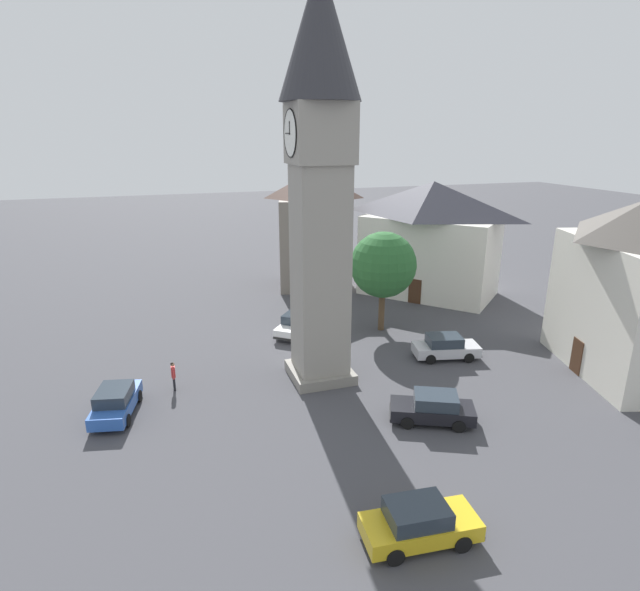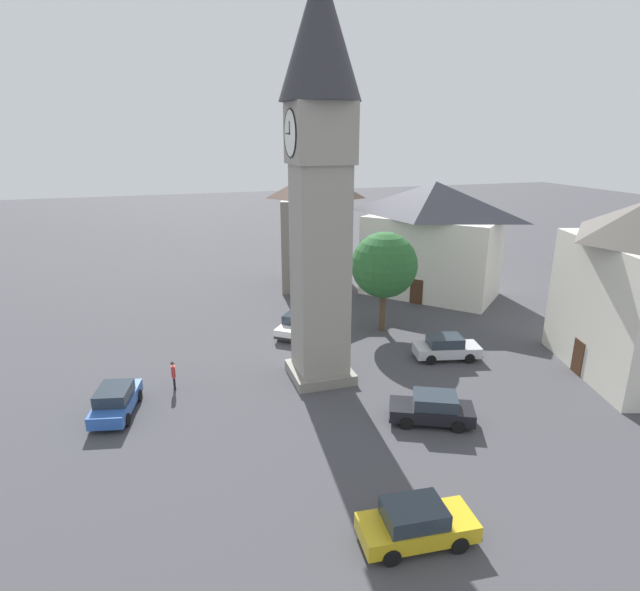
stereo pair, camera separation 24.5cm
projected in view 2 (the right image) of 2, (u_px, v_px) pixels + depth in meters
ground_plane at (320, 377)px, 30.29m from camera, size 200.00×200.00×0.00m
clock_tower at (320, 152)px, 26.40m from camera, size 4.18×4.18×21.91m
car_blue_kerb at (116, 400)px, 26.07m from camera, size 4.39×2.51×1.53m
car_silver_kerb at (446, 347)px, 32.53m from camera, size 2.57×4.40×1.53m
car_red_corner at (416, 523)px, 17.87m from camera, size 2.07×4.26×1.53m
car_white_side at (432, 408)px, 25.32m from camera, size 3.27×4.45×1.53m
car_black_far at (297, 324)px, 36.58m from camera, size 4.28×3.89×1.53m
pedestrian at (173, 373)px, 28.51m from camera, size 0.56×0.22×1.69m
tree at (384, 265)px, 36.04m from camera, size 4.69×4.69×7.24m
building_shop_left at (316, 229)px, 46.64m from camera, size 7.29×7.75×10.64m
building_terrace_right at (637, 288)px, 29.20m from camera, size 10.91×8.16×10.42m
building_corner_back at (432, 238)px, 44.44m from camera, size 13.16×12.79×9.89m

